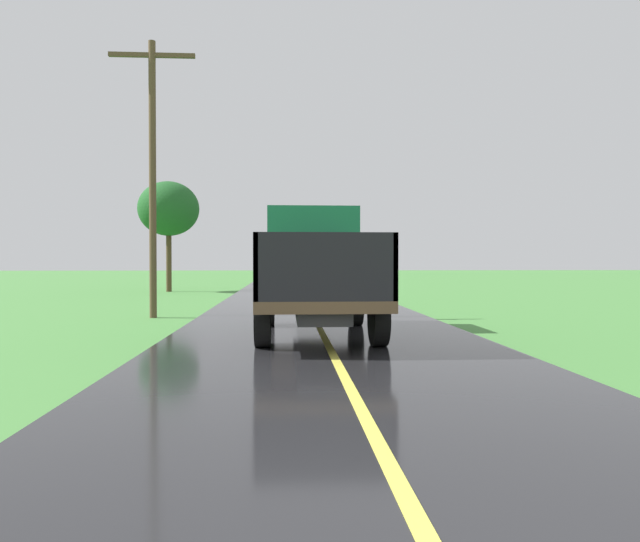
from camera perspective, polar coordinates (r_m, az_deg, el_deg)
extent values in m
cube|color=#2D2D30|center=(11.96, -0.37, -3.53)|extent=(0.90, 5.51, 0.24)
cube|color=brown|center=(11.94, -0.37, -2.57)|extent=(2.30, 5.80, 0.20)
cube|color=#197A4C|center=(13.87, -0.80, 2.26)|extent=(2.10, 1.90, 1.90)
cube|color=black|center=(14.83, -0.97, 3.46)|extent=(1.78, 0.02, 0.76)
cube|color=#232328|center=(10.94, -5.91, 0.50)|extent=(0.08, 3.85, 1.10)
cube|color=#232328|center=(11.07, 5.65, 0.51)|extent=(0.08, 3.85, 1.10)
cube|color=#232328|center=(9.06, 0.61, 0.41)|extent=(2.30, 0.08, 1.10)
cube|color=#232328|center=(12.83, -0.59, 0.58)|extent=(2.30, 0.08, 1.10)
cylinder|color=black|center=(13.74, -5.16, -3.36)|extent=(0.28, 1.00, 1.00)
cylinder|color=black|center=(13.84, 3.58, -3.33)|extent=(0.28, 1.00, 1.00)
cylinder|color=black|center=(10.37, -5.71, -4.78)|extent=(0.28, 1.00, 1.00)
cylinder|color=black|center=(10.50, 5.86, -4.71)|extent=(0.28, 1.00, 1.00)
ellipsoid|color=#A9B728|center=(9.97, 3.69, -1.89)|extent=(0.46, 0.52, 0.48)
ellipsoid|color=#B1C729|center=(10.35, -2.94, -1.67)|extent=(0.44, 0.57, 0.44)
ellipsoid|color=#ACCF21|center=(10.31, 3.57, 0.23)|extent=(0.59, 0.71, 0.44)
ellipsoid|color=#9DC42E|center=(9.57, 1.40, 1.91)|extent=(0.53, 0.60, 0.36)
ellipsoid|color=#A3B81E|center=(12.54, -0.46, -1.18)|extent=(0.56, 0.51, 0.47)
ellipsoid|color=#9FBA32|center=(12.27, -1.74, 0.26)|extent=(0.49, 0.59, 0.44)
cylinder|color=brown|center=(17.19, -16.32, 8.69)|extent=(0.20, 0.20, 7.87)
cube|color=brown|center=(18.01, -16.38, 19.91)|extent=(2.42, 0.12, 0.12)
cylinder|color=#4C3823|center=(31.42, -14.81, 0.85)|extent=(0.28, 0.28, 3.13)
ellipsoid|color=#1E5623|center=(31.55, -14.83, 6.02)|extent=(3.20, 3.20, 2.88)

